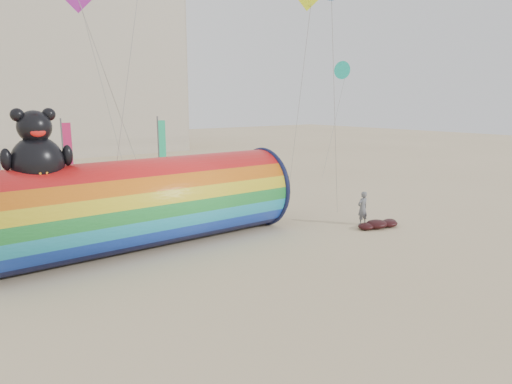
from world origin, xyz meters
TOP-DOWN VIEW (x-y plane):
  - ground at (0.00, 0.00)m, footprint 160.00×160.00m
  - windsock_assembly at (-3.33, 4.35)m, footprint 13.25×4.04m
  - kite_handler at (6.92, 0.88)m, footprint 0.66×0.45m
  - fabric_bundle at (7.20, 0.06)m, footprint 2.62×1.35m
  - festival_banners at (-2.31, 16.42)m, footprint 11.91×2.60m

SIDE VIEW (x-z plane):
  - ground at x=0.00m, z-range 0.00..0.00m
  - fabric_bundle at x=7.20m, z-range -0.03..0.37m
  - kite_handler at x=6.92m, z-range 0.00..1.75m
  - windsock_assembly at x=-3.33m, z-range -1.03..5.08m
  - festival_banners at x=-2.31m, z-range 0.04..5.24m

